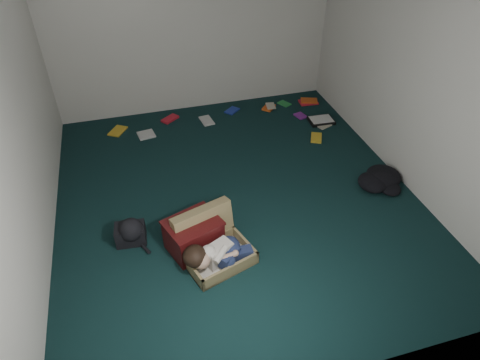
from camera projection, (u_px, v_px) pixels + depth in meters
floor at (236, 196)px, 4.95m from camera, size 4.50×4.50×0.00m
wall_back at (192, 21)px, 5.85m from camera, size 4.50×0.00×4.50m
wall_front at (341, 267)px, 2.45m from camera, size 4.50×0.00×4.50m
wall_left at (14, 123)px, 3.71m from camera, size 0.00×4.50×4.50m
wall_right at (415, 70)px, 4.58m from camera, size 0.00×4.50×4.50m
suitcase at (212, 244)px, 4.17m from camera, size 0.78×0.77×0.46m
person at (217, 253)px, 4.02m from camera, size 0.70×0.35×0.28m
maroon_bin at (194, 235)px, 4.21m from camera, size 0.62×0.56×0.35m
backpack at (130, 233)px, 4.32m from camera, size 0.40×0.33×0.22m
clothing_pile at (384, 183)px, 5.01m from camera, size 0.60×0.54×0.16m
paper_tray at (321, 120)px, 6.26m from camera, size 0.36×0.28×0.05m
book_scatter at (244, 118)px, 6.33m from camera, size 3.19×1.34×0.02m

